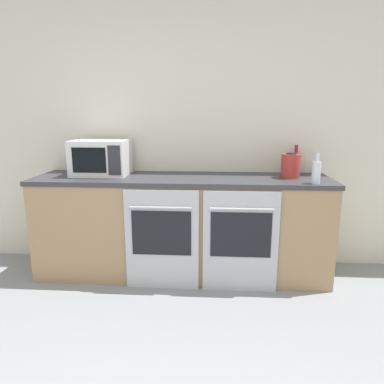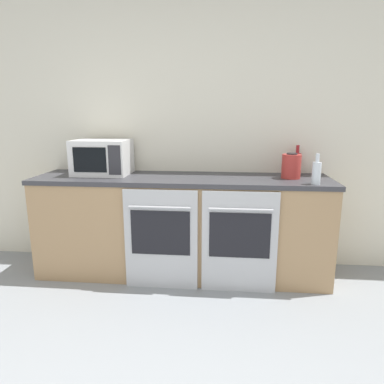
# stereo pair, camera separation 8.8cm
# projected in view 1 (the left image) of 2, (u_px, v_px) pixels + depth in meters

# --- Properties ---
(wall_back) EXTENTS (10.00, 0.06, 2.60)m
(wall_back) POSITION_uv_depth(u_px,v_px,m) (184.00, 131.00, 3.29)
(wall_back) COLOR silver
(wall_back) RESTS_ON ground_plane
(counter_back) EXTENTS (2.63, 0.63, 0.91)m
(counter_back) POSITION_uv_depth(u_px,v_px,m) (182.00, 226.00, 3.15)
(counter_back) COLOR tan
(counter_back) RESTS_ON ground_plane
(oven_left) EXTENTS (0.62, 0.06, 0.86)m
(oven_left) POSITION_uv_depth(u_px,v_px,m) (162.00, 240.00, 2.85)
(oven_left) COLOR #B7BABF
(oven_left) RESTS_ON ground_plane
(oven_right) EXTENTS (0.62, 0.06, 0.86)m
(oven_right) POSITION_uv_depth(u_px,v_px,m) (240.00, 241.00, 2.81)
(oven_right) COLOR #B7BABF
(oven_right) RESTS_ON ground_plane
(microwave) EXTENTS (0.49, 0.40, 0.32)m
(microwave) POSITION_uv_depth(u_px,v_px,m) (101.00, 157.00, 3.12)
(microwave) COLOR silver
(microwave) RESTS_ON counter_back
(bottle_clear) EXTENTS (0.07, 0.07, 0.25)m
(bottle_clear) POSITION_uv_depth(u_px,v_px,m) (316.00, 172.00, 2.73)
(bottle_clear) COLOR silver
(bottle_clear) RESTS_ON counter_back
(bottle_red) EXTENTS (0.07, 0.07, 0.27)m
(bottle_red) POSITION_uv_depth(u_px,v_px,m) (295.00, 162.00, 3.19)
(bottle_red) COLOR maroon
(bottle_red) RESTS_ON counter_back
(kettle) EXTENTS (0.16, 0.16, 0.22)m
(kettle) POSITION_uv_depth(u_px,v_px,m) (291.00, 166.00, 2.99)
(kettle) COLOR #B2332D
(kettle) RESTS_ON counter_back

